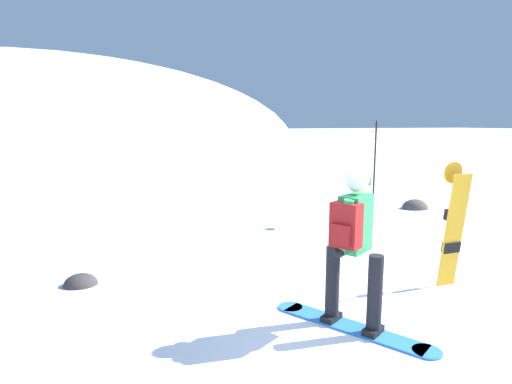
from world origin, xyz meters
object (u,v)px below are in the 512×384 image
Objects in this scene: piste_marker_near at (375,165)px; rock_dark at (415,208)px; snowboarder_main at (353,245)px; spare_snowboard at (453,225)px; rock_mid at (81,285)px.

piste_marker_near is 2.52m from rock_dark.
snowboarder_main is 1.97m from spare_snowboard.
piste_marker_near is at bearing 52.83° from snowboarder_main.
spare_snowboard is 0.75× the size of piste_marker_near.
snowboarder_main is 0.77× the size of piste_marker_near.
snowboarder_main is 2.53× the size of rock_dark.
spare_snowboard is (1.87, 0.59, -0.08)m from snowboarder_main.
piste_marker_near is 3.27× the size of rock_dark.
spare_snowboard is 2.44× the size of rock_dark.
piste_marker_near is (3.07, 4.05, 0.34)m from snowboarder_main.
piste_marker_near is 5.01× the size of rock_mid.
piste_marker_near is 6.18m from rock_mid.
rock_dark is at bearing 45.08° from snowboarder_main.
rock_dark is at bearing 26.84° from piste_marker_near.
snowboarder_main is at bearing -134.92° from rock_dark.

